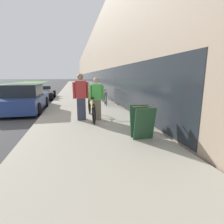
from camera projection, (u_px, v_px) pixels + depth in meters
sidewalk_slab at (77, 88)px, 25.88m from camera, size 3.97×70.00×0.12m
storefront_facade at (112, 67)px, 34.29m from camera, size 10.01×70.00×7.27m
tandem_bicycle at (91, 109)px, 7.04m from camera, size 0.52×2.47×0.92m
person_rider at (97, 99)px, 6.70m from camera, size 0.56×0.22×1.63m
person_bystander at (81, 97)px, 6.69m from camera, size 0.60×0.24×1.77m
bike_rack_hoop at (106, 97)px, 10.11m from camera, size 0.05×0.60×0.84m
cruiser_bike_nearest at (104, 97)px, 11.29m from camera, size 0.52×1.64×0.85m
cruiser_bike_middle at (96, 93)px, 13.48m from camera, size 0.52×1.78×0.94m
sandwich_board_sign at (142, 122)px, 4.75m from camera, size 0.56×0.56×0.90m
parked_sedan_curbside at (25, 99)px, 9.00m from camera, size 1.89×4.07×1.39m
vintage_roadster_curbside at (43, 94)px, 13.78m from camera, size 1.71×3.85×1.00m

